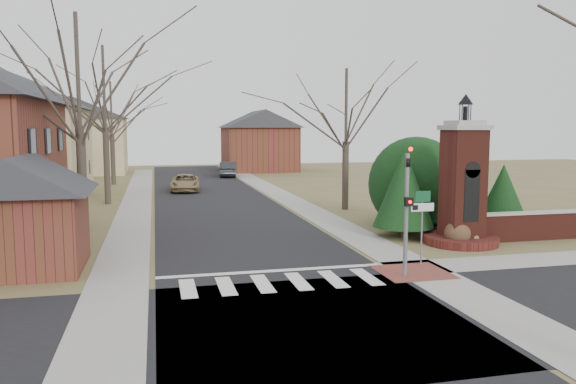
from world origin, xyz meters
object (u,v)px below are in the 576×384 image
object	(u,v)px
sign_post	(422,213)
distant_car	(228,169)
brick_gate_monument	(462,195)
pickup_truck	(185,183)
traffic_signal_pole	(407,201)

from	to	relation	value
sign_post	distant_car	world-z (taller)	sign_post
distant_car	brick_gate_monument	bearing A→B (deg)	106.84
sign_post	pickup_truck	world-z (taller)	sign_post
traffic_signal_pole	pickup_truck	xyz separation A→B (m)	(-5.90, 27.83, -1.92)
traffic_signal_pole	distant_car	size ratio (longest dim) A/B	0.96
pickup_truck	traffic_signal_pole	bearing A→B (deg)	-73.64
traffic_signal_pole	pickup_truck	world-z (taller)	traffic_signal_pole
sign_post	distant_car	distance (m)	38.86
brick_gate_monument	distant_car	world-z (taller)	brick_gate_monument
distant_car	traffic_signal_pole	bearing A→B (deg)	99.23
traffic_signal_pole	sign_post	bearing A→B (deg)	47.57
sign_post	pickup_truck	distance (m)	27.41
distant_car	sign_post	bearing A→B (deg)	101.18
brick_gate_monument	distant_car	xyz separation A→B (m)	(-5.60, 35.77, -1.39)
sign_post	brick_gate_monument	world-z (taller)	brick_gate_monument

